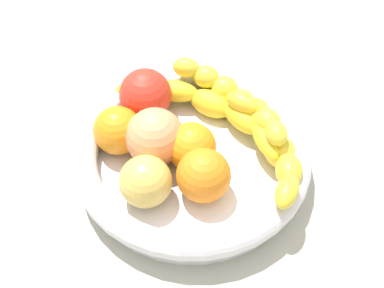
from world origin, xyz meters
The scene contains 11 objects.
kitchen_counter centered at (0.00, 0.00, 1.50)cm, with size 120.00×120.00×3.00cm, color #ACAD9E.
fruit_bowl centered at (0.00, 0.00, 5.70)cm, with size 30.96×30.96×5.22cm.
banana_draped_left centered at (-7.36, 1.32, 7.55)cm, with size 13.83×23.70×4.40cm.
banana_draped_right centered at (-8.00, 5.39, 8.55)cm, with size 14.81×16.30×6.42cm.
banana_arching_top centered at (-0.28, 10.45, 8.27)cm, with size 18.81×10.76×5.84cm.
orange_front centered at (0.65, 0.24, 8.25)cm, with size 6.38×6.38×6.38cm, color orange.
orange_mid_left centered at (5.07, 1.89, 8.42)cm, with size 6.72×6.72×6.72cm, color orange.
orange_mid_right centered at (-1.15, -9.86, 8.30)cm, with size 6.48×6.48×6.48cm, color orange.
tomato_red centered at (-7.66, -7.21, 8.70)cm, with size 7.29×7.29×7.29cm, color red.
peach_blush centered at (0.20, -4.77, 8.87)cm, with size 7.62×7.62×7.62cm, color #F19965.
apple_yellow centered at (6.55, -4.97, 8.30)cm, with size 6.49×6.49×6.49cm, color #DEBD56.
Camera 1 is at (39.32, 3.85, 55.73)cm, focal length 45.25 mm.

